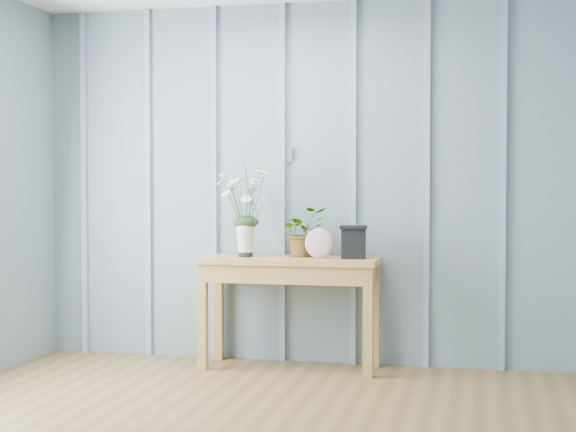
% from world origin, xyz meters
% --- Properties ---
extents(room_shell, '(4.00, 4.50, 2.50)m').
position_xyz_m(room_shell, '(-0.00, 0.92, 1.99)').
color(room_shell, gray).
rests_on(room_shell, ground).
extents(sideboard, '(1.20, 0.45, 0.75)m').
position_xyz_m(sideboard, '(-0.14, 1.99, 0.64)').
color(sideboard, '#A87E3B').
rests_on(sideboard, ground).
extents(daisy_vase, '(0.43, 0.33, 0.61)m').
position_xyz_m(daisy_vase, '(-0.44, 1.97, 1.13)').
color(daisy_vase, black).
rests_on(daisy_vase, sideboard).
extents(spider_plant, '(0.40, 0.39, 0.34)m').
position_xyz_m(spider_plant, '(-0.07, 2.10, 0.92)').
color(spider_plant, '#1D3412').
rests_on(spider_plant, sideboard).
extents(felt_disc_vessel, '(0.21, 0.09, 0.20)m').
position_xyz_m(felt_disc_vessel, '(0.06, 1.95, 0.85)').
color(felt_disc_vessel, '#804C64').
rests_on(felt_disc_vessel, sideboard).
extents(carved_box, '(0.19, 0.16, 0.22)m').
position_xyz_m(carved_box, '(0.29, 1.99, 0.86)').
color(carved_box, black).
rests_on(carved_box, sideboard).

